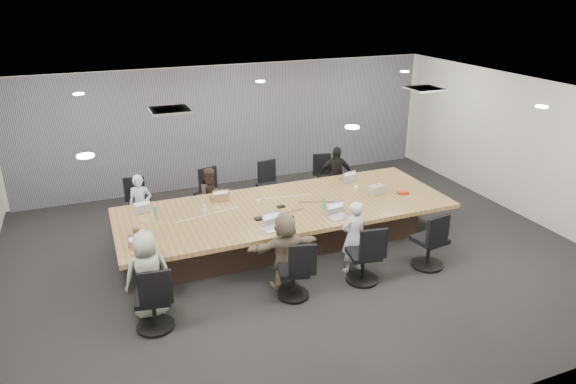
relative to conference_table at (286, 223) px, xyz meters
name	(u,v)px	position (x,y,z in m)	size (l,w,h in m)	color
floor	(296,254)	(0.00, -0.50, -0.40)	(10.00, 8.00, 0.00)	black
ceiling	(297,98)	(0.00, -0.50, 2.40)	(10.00, 8.00, 0.00)	white
wall_back	(231,125)	(0.00, 3.50, 1.00)	(10.00, 2.80, 0.00)	beige
wall_front	(450,312)	(0.00, -4.50, 1.00)	(10.00, 2.80, 0.00)	beige
wall_right	(525,148)	(5.00, -0.50, 1.00)	(8.00, 2.80, 0.00)	beige
curtain	(232,126)	(0.00, 3.42, 1.00)	(9.80, 0.04, 2.80)	slate
conference_table	(286,223)	(0.00, 0.00, 0.00)	(6.00, 2.20, 0.74)	#37251C
chair_0	(140,209)	(-2.41, 1.70, -0.03)	(0.50, 0.50, 0.74)	black
chair_1	(208,199)	(-1.04, 1.70, -0.02)	(0.52, 0.52, 0.77)	black
chair_2	(269,190)	(0.29, 1.70, -0.02)	(0.51, 0.51, 0.76)	black
chair_3	(328,182)	(1.68, 1.70, -0.03)	(0.50, 0.50, 0.74)	black
chair_4	(153,303)	(-2.64, -1.70, 0.01)	(0.55, 0.55, 0.82)	black
chair_5	(293,275)	(-0.55, -1.70, -0.02)	(0.52, 0.52, 0.76)	black
chair_6	(363,258)	(0.65, -1.70, 0.01)	(0.55, 0.55, 0.82)	black
chair_7	(429,244)	(1.91, -1.70, 0.02)	(0.57, 0.57, 0.84)	black
person_0	(141,205)	(-2.41, 1.35, 0.19)	(0.43, 0.29, 1.19)	#A1B9D3
laptop_0	(144,209)	(-2.41, 0.80, 0.35)	(0.30, 0.21, 0.02)	#B2B2B7
person_1	(212,196)	(-1.04, 1.35, 0.18)	(0.57, 0.44, 1.16)	#342A25
laptop_1	(218,198)	(-1.04, 0.80, 0.35)	(0.31, 0.21, 0.02)	#8C6647
person_3	(335,175)	(1.68, 1.35, 0.24)	(0.75, 0.31, 1.29)	black
laptop_3	(348,179)	(1.68, 0.80, 0.35)	(0.30, 0.21, 0.02)	#B2B2B7
person_4	(148,274)	(-2.64, -1.35, 0.26)	(0.65, 0.42, 1.32)	#9DA89A
laptop_4	(142,251)	(-2.64, -0.80, 0.35)	(0.30, 0.21, 0.02)	#8C6647
person_5	(285,250)	(-0.55, -1.35, 0.22)	(1.16, 0.37, 1.25)	#7B6958
laptop_5	(273,229)	(-0.55, -0.80, 0.35)	(0.34, 0.23, 0.02)	#B2B2B7
person_6	(353,237)	(0.65, -1.35, 0.23)	(0.46, 0.30, 1.25)	silver
laptop_6	(338,217)	(0.65, -0.80, 0.35)	(0.35, 0.24, 0.02)	#B2B2B7
bottle_green_left	(156,212)	(-2.26, 0.32, 0.46)	(0.07, 0.07, 0.23)	#449F63
bottle_green_right	(324,203)	(0.58, -0.38, 0.45)	(0.06, 0.06, 0.22)	#449F63
bottle_clear	(204,210)	(-1.47, 0.14, 0.44)	(0.06, 0.06, 0.20)	silver
cup_white_far	(258,202)	(-0.45, 0.25, 0.38)	(0.07, 0.07, 0.09)	white
cup_white_near	(356,188)	(1.54, 0.18, 0.39)	(0.08, 0.08, 0.09)	white
mug_brown	(136,231)	(-2.65, -0.18, 0.40)	(0.10, 0.10, 0.12)	brown
mic_left	(259,218)	(-0.63, -0.36, 0.36)	(0.16, 0.11, 0.03)	black
mic_right	(281,206)	(-0.10, -0.02, 0.35)	(0.14, 0.09, 0.03)	black
stapler	(290,218)	(-0.15, -0.57, 0.37)	(0.15, 0.04, 0.06)	black
canvas_bag	(376,190)	(1.83, -0.08, 0.42)	(0.29, 0.18, 0.16)	#AA9E88
snack_packet	(403,193)	(2.30, -0.28, 0.36)	(0.19, 0.13, 0.04)	red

